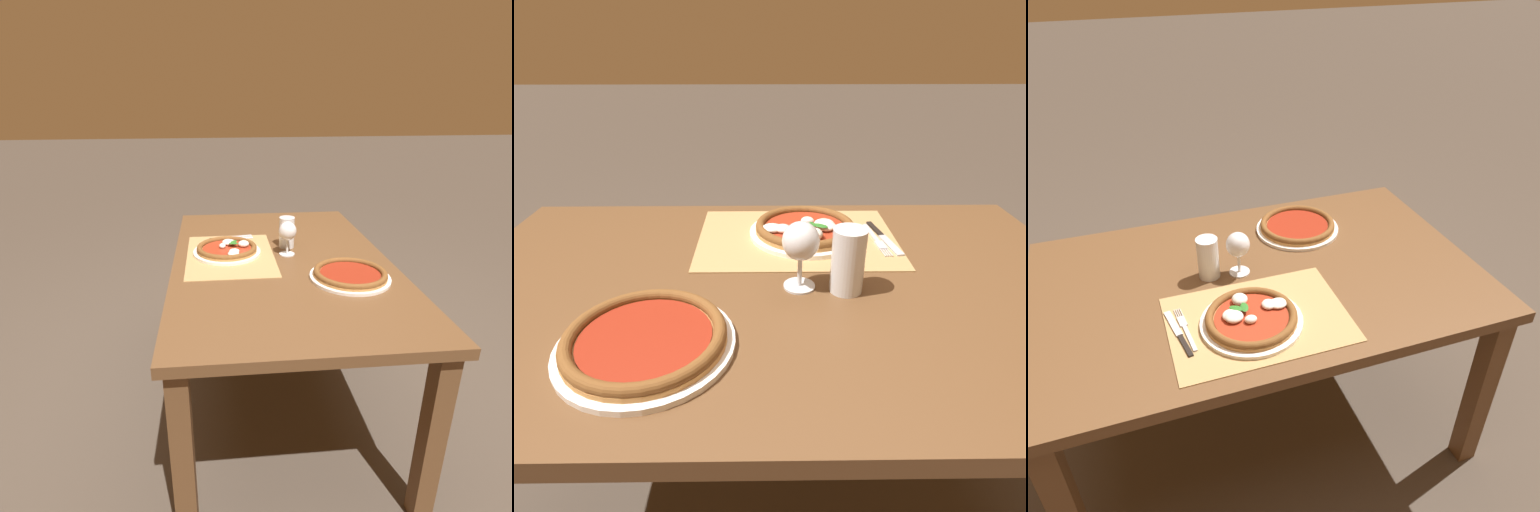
% 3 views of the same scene
% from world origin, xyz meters
% --- Properties ---
extents(ground_plane, '(24.00, 24.00, 0.00)m').
position_xyz_m(ground_plane, '(0.00, 0.00, 0.00)').
color(ground_plane, '#473D33').
extents(dining_table, '(1.49, 0.94, 0.74)m').
position_xyz_m(dining_table, '(0.00, 0.00, 0.65)').
color(dining_table, brown).
rests_on(dining_table, ground).
extents(paper_placemat, '(0.54, 0.39, 0.00)m').
position_xyz_m(paper_placemat, '(-0.07, -0.22, 0.74)').
color(paper_placemat, '#A88451').
rests_on(paper_placemat, dining_table).
extents(pizza_near, '(0.31, 0.31, 0.05)m').
position_xyz_m(pizza_near, '(-0.09, -0.23, 0.76)').
color(pizza_near, white).
rests_on(pizza_near, paper_placemat).
extents(pizza_far, '(0.32, 0.32, 0.04)m').
position_xyz_m(pizza_far, '(0.23, 0.24, 0.76)').
color(pizza_far, white).
rests_on(pizza_far, dining_table).
extents(wine_glass, '(0.08, 0.08, 0.16)m').
position_xyz_m(wine_glass, '(-0.06, 0.04, 0.85)').
color(wine_glass, silver).
rests_on(wine_glass, dining_table).
extents(pint_glass, '(0.07, 0.07, 0.15)m').
position_xyz_m(pint_glass, '(-0.16, 0.05, 0.81)').
color(pint_glass, silver).
rests_on(pint_glass, dining_table).
extents(fork, '(0.04, 0.20, 0.00)m').
position_xyz_m(fork, '(-0.28, -0.20, 0.75)').
color(fork, '#B7B7BC').
rests_on(fork, paper_placemat).
extents(knife, '(0.05, 0.21, 0.01)m').
position_xyz_m(knife, '(-0.30, -0.21, 0.75)').
color(knife, black).
rests_on(knife, paper_placemat).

